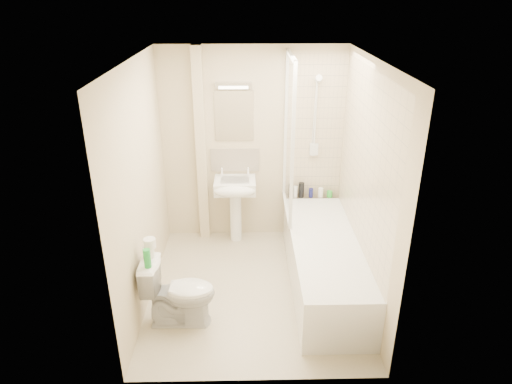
{
  "coord_description": "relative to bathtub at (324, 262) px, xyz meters",
  "views": [
    {
      "loc": [
        -0.07,
        -4.06,
        2.98
      ],
      "look_at": [
        0.02,
        0.2,
        1.06
      ],
      "focal_mm": 32.0,
      "sensor_mm": 36.0,
      "label": 1
    }
  ],
  "objects": [
    {
      "name": "mirror",
      "position": [
        -0.97,
        1.17,
        1.29
      ],
      "size": [
        0.46,
        0.01,
        0.6
      ],
      "primitive_type": "cube",
      "color": "white",
      "rests_on": "wall_back"
    },
    {
      "name": "floor",
      "position": [
        -0.75,
        -0.07,
        -0.29
      ],
      "size": [
        2.5,
        2.5,
        0.0
      ],
      "primitive_type": "plane",
      "color": "beige",
      "rests_on": "ground"
    },
    {
      "name": "splashback",
      "position": [
        -0.97,
        1.17,
        0.74
      ],
      "size": [
        0.6,
        0.02,
        0.3
      ],
      "primitive_type": "cube",
      "color": "beige",
      "rests_on": "wall_back"
    },
    {
      "name": "wall_back",
      "position": [
        -0.75,
        1.18,
        0.91
      ],
      "size": [
        2.2,
        0.02,
        2.4
      ],
      "primitive_type": "cube",
      "color": "beige",
      "rests_on": "ground"
    },
    {
      "name": "bottle_black_a",
      "position": [
        -0.27,
        1.09,
        0.35
      ],
      "size": [
        0.05,
        0.05,
        0.18
      ],
      "primitive_type": "cylinder",
      "color": "black",
      "rests_on": "bathtub"
    },
    {
      "name": "bottle_white_a",
      "position": [
        -0.21,
        1.09,
        0.34
      ],
      "size": [
        0.05,
        0.05,
        0.15
      ],
      "primitive_type": "cylinder",
      "color": "white",
      "rests_on": "bathtub"
    },
    {
      "name": "shower_fixture",
      "position": [
        -0.0,
        1.12,
        1.26
      ],
      "size": [
        0.1,
        0.16,
        0.99
      ],
      "color": "white",
      "rests_on": "wall_back"
    },
    {
      "name": "bathtub",
      "position": [
        0.0,
        0.0,
        0.0
      ],
      "size": [
        0.7,
        2.1,
        0.55
      ],
      "color": "white",
      "rests_on": "ground"
    },
    {
      "name": "toilet_roll_lower",
      "position": [
        -1.74,
        -0.49,
        0.45
      ],
      "size": [
        0.11,
        0.11,
        0.11
      ],
      "primitive_type": "cylinder",
      "color": "white",
      "rests_on": "toilet"
    },
    {
      "name": "strip_light",
      "position": [
        -0.97,
        1.15,
        1.66
      ],
      "size": [
        0.42,
        0.07,
        0.07
      ],
      "primitive_type": "cube",
      "color": "silver",
      "rests_on": "wall_back"
    },
    {
      "name": "bottle_white_b",
      "position": [
        0.11,
        1.09,
        0.32
      ],
      "size": [
        0.06,
        0.06,
        0.12
      ],
      "primitive_type": "cylinder",
      "color": "white",
      "rests_on": "bathtub"
    },
    {
      "name": "ceiling",
      "position": [
        -0.75,
        -0.07,
        2.11
      ],
      "size": [
        2.2,
        2.5,
        0.02
      ],
      "primitive_type": "cube",
      "color": "white",
      "rests_on": "wall_back"
    },
    {
      "name": "tile_right",
      "position": [
        0.34,
        0.0,
        1.14
      ],
      "size": [
        0.01,
        2.1,
        1.75
      ],
      "primitive_type": "cube",
      "color": "beige",
      "rests_on": "wall_right"
    },
    {
      "name": "tile_back",
      "position": [
        0.0,
        1.17,
        1.14
      ],
      "size": [
        0.7,
        0.01,
        1.75
      ],
      "primitive_type": "cube",
      "color": "beige",
      "rests_on": "wall_back"
    },
    {
      "name": "shower_screen",
      "position": [
        -0.35,
        0.73,
        1.16
      ],
      "size": [
        0.04,
        0.92,
        1.8
      ],
      "color": "white",
      "rests_on": "bathtub"
    },
    {
      "name": "bottle_black_b",
      "position": [
        -0.14,
        1.09,
        0.36
      ],
      "size": [
        0.07,
        0.07,
        0.2
      ],
      "primitive_type": "cylinder",
      "color": "black",
      "rests_on": "bathtub"
    },
    {
      "name": "wall_left",
      "position": [
        -1.85,
        -0.07,
        0.91
      ],
      "size": [
        0.02,
        2.5,
        2.4
      ],
      "primitive_type": "cube",
      "color": "beige",
      "rests_on": "ground"
    },
    {
      "name": "pedestal_sink",
      "position": [
        -0.97,
        0.94,
        0.39
      ],
      "size": [
        0.5,
        0.47,
        0.96
      ],
      "color": "white",
      "rests_on": "ground"
    },
    {
      "name": "toilet_roll_upper",
      "position": [
        -1.72,
        -0.49,
        0.55
      ],
      "size": [
        0.11,
        0.11,
        0.09
      ],
      "primitive_type": "cylinder",
      "color": "white",
      "rests_on": "toilet_roll_lower"
    },
    {
      "name": "pipe_boxing",
      "position": [
        -1.37,
        1.12,
        0.91
      ],
      "size": [
        0.12,
        0.12,
        2.4
      ],
      "primitive_type": "cube",
      "color": "beige",
      "rests_on": "ground"
    },
    {
      "name": "green_bottle",
      "position": [
        -1.71,
        -0.66,
        0.49
      ],
      "size": [
        0.06,
        0.06,
        0.18
      ],
      "primitive_type": "cylinder",
      "color": "green",
      "rests_on": "toilet"
    },
    {
      "name": "bottle_blue",
      "position": [
        -0.01,
        1.09,
        0.32
      ],
      "size": [
        0.05,
        0.05,
        0.12
      ],
      "primitive_type": "cylinder",
      "color": "navy",
      "rests_on": "bathtub"
    },
    {
      "name": "wall_right",
      "position": [
        0.35,
        -0.07,
        0.91
      ],
      "size": [
        0.02,
        2.5,
        2.4
      ],
      "primitive_type": "cube",
      "color": "beige",
      "rests_on": "ground"
    },
    {
      "name": "bottle_green",
      "position": [
        0.22,
        1.09,
        0.3
      ],
      "size": [
        0.07,
        0.07,
        0.08
      ],
      "primitive_type": "cylinder",
      "color": "green",
      "rests_on": "bathtub"
    },
    {
      "name": "toilet",
      "position": [
        -1.47,
        -0.56,
        0.05
      ],
      "size": [
        0.41,
        0.69,
        0.69
      ],
      "primitive_type": "imported",
      "rotation": [
        0.0,
        0.0,
        1.55
      ],
      "color": "white",
      "rests_on": "ground"
    }
  ]
}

